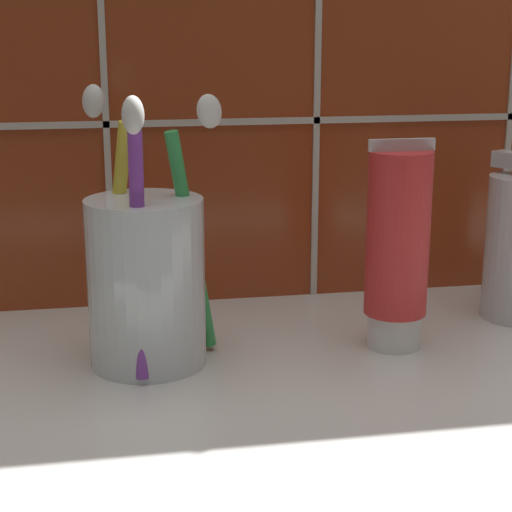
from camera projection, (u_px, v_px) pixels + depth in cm
name	position (u px, v px, depth cm)	size (l,w,h in cm)	color
sink_counter	(352.00, 390.00, 54.34)	(64.82, 34.98, 2.00)	silver
tile_wall_backsplash	(295.00, 52.00, 65.84)	(74.82, 1.72, 42.84)	#933819
toothbrush_cup	(147.00, 277.00, 54.81)	(9.58, 10.26, 17.92)	silver
toothpaste_tube	(397.00, 247.00, 57.32)	(4.46, 4.25, 14.33)	white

